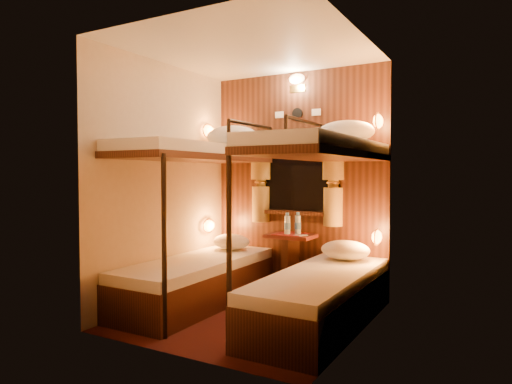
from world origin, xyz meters
The scene contains 22 objects.
floor centered at (0.00, 0.00, 0.00)m, with size 2.10×2.10×0.00m, color #35100E.
ceiling centered at (0.00, 0.00, 2.40)m, with size 2.10×2.10×0.00m, color silver.
wall_back centered at (0.00, 1.05, 1.20)m, with size 2.40×2.40×0.00m, color #C6B293.
wall_front centered at (0.00, -1.05, 1.20)m, with size 2.40×2.40×0.00m, color #C6B293.
wall_left centered at (-1.00, 0.00, 1.20)m, with size 2.40×2.40×0.00m, color #C6B293.
wall_right centered at (1.00, 0.00, 1.20)m, with size 2.40×2.40×0.00m, color #C6B293.
back_panel centered at (0.00, 1.04, 1.20)m, with size 2.00×0.03×2.40m, color black.
bunk_left centered at (-0.65, 0.07, 0.56)m, with size 0.72×1.90×1.82m.
bunk_right centered at (0.65, 0.07, 0.56)m, with size 0.72×1.90×1.82m.
window centered at (0.00, 1.00, 1.18)m, with size 1.00×0.12×0.79m.
curtains centered at (0.00, 0.97, 1.26)m, with size 1.10×0.22×1.00m.
back_fixtures centered at (0.00, 1.00, 2.25)m, with size 0.54×0.09×0.48m.
reading_lamps centered at (0.00, 0.70, 1.24)m, with size 2.00×0.20×1.25m.
table centered at (0.00, 0.85, 0.41)m, with size 0.50×0.34×0.66m.
bottle_left centered at (-0.02, 0.81, 0.75)m, with size 0.07×0.07×0.23m.
bottle_right centered at (0.07, 0.87, 0.75)m, with size 0.07×0.07×0.24m.
sachet_a centered at (0.13, 0.77, 0.65)m, with size 0.09×0.07×0.01m, color silver.
sachet_b centered at (0.16, 0.82, 0.65)m, with size 0.08×0.06×0.01m, color silver.
pillow_lower_left centered at (-0.65, 0.69, 0.54)m, with size 0.44×0.31×0.17m, color silver.
pillow_lower_right centered at (0.65, 0.71, 0.55)m, with size 0.48×0.34×0.19m, color silver.
pillow_upper_left centered at (-0.65, 0.71, 1.71)m, with size 0.60×0.43×0.24m, color silver.
pillow_upper_right centered at (0.65, 0.70, 1.70)m, with size 0.56×0.40×0.22m, color silver.
Camera 1 is at (2.05, -3.55, 1.28)m, focal length 32.00 mm.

